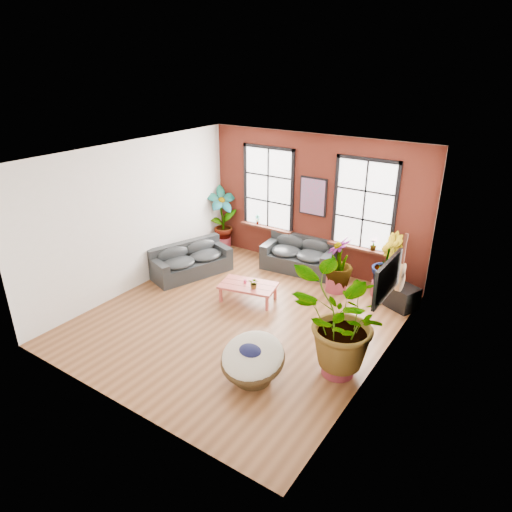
{
  "coord_description": "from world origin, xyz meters",
  "views": [
    {
      "loc": [
        5.0,
        -6.86,
        5.17
      ],
      "look_at": [
        0.0,
        0.6,
        1.25
      ],
      "focal_mm": 32.0,
      "sensor_mm": 36.0,
      "label": 1
    }
  ],
  "objects_px": {
    "coffee_table": "(248,286)",
    "sofa_left": "(190,261)",
    "sofa_back": "(300,255)",
    "papasan_chair": "(253,359)"
  },
  "relations": [
    {
      "from": "coffee_table",
      "to": "sofa_left",
      "type": "bearing_deg",
      "value": 157.28
    },
    {
      "from": "papasan_chair",
      "to": "sofa_left",
      "type": "bearing_deg",
      "value": 140.79
    },
    {
      "from": "sofa_back",
      "to": "papasan_chair",
      "type": "xyz_separation_m",
      "value": [
        1.52,
        -4.46,
        0.04
      ]
    },
    {
      "from": "coffee_table",
      "to": "sofa_back",
      "type": "bearing_deg",
      "value": 72.54
    },
    {
      "from": "sofa_back",
      "to": "coffee_table",
      "type": "bearing_deg",
      "value": -100.11
    },
    {
      "from": "coffee_table",
      "to": "papasan_chair",
      "type": "relative_size",
      "value": 1.15
    },
    {
      "from": "sofa_left",
      "to": "papasan_chair",
      "type": "bearing_deg",
      "value": -106.27
    },
    {
      "from": "sofa_back",
      "to": "coffee_table",
      "type": "relative_size",
      "value": 1.41
    },
    {
      "from": "coffee_table",
      "to": "papasan_chair",
      "type": "bearing_deg",
      "value": -66.96
    },
    {
      "from": "sofa_left",
      "to": "sofa_back",
      "type": "bearing_deg",
      "value": -31.4
    }
  ]
}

